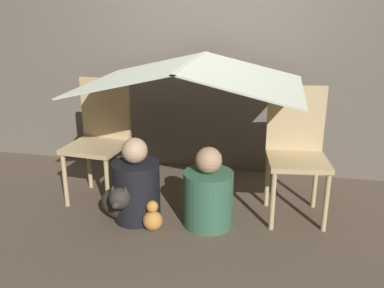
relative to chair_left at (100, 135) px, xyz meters
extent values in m
plane|color=brown|center=(0.76, -0.29, -0.52)|extent=(8.80, 8.80, 0.00)
cube|color=#6B6056|center=(0.76, 0.79, 0.73)|extent=(7.00, 0.05, 2.50)
cylinder|color=#D1B27F|center=(-0.21, -0.24, -0.31)|extent=(0.04, 0.04, 0.43)
cylinder|color=#D1B27F|center=(0.16, -0.28, -0.31)|extent=(0.04, 0.04, 0.43)
cylinder|color=#D1B27F|center=(-0.17, 0.12, -0.31)|extent=(0.04, 0.04, 0.43)
cylinder|color=#D1B27F|center=(0.19, 0.08, -0.31)|extent=(0.04, 0.04, 0.43)
cube|color=#D1B27F|center=(-0.01, -0.08, -0.07)|extent=(0.46, 0.46, 0.04)
cube|color=#D1B27F|center=(0.01, 0.11, 0.19)|extent=(0.42, 0.07, 0.49)
cylinder|color=#D1B27F|center=(1.38, -0.29, -0.31)|extent=(0.04, 0.04, 0.43)
cylinder|color=#D1B27F|center=(1.74, -0.24, -0.31)|extent=(0.04, 0.04, 0.43)
cylinder|color=#D1B27F|center=(1.33, 0.08, -0.31)|extent=(0.04, 0.04, 0.43)
cylinder|color=#D1B27F|center=(1.69, 0.12, -0.31)|extent=(0.04, 0.04, 0.43)
cube|color=#D1B27F|center=(1.53, -0.08, -0.07)|extent=(0.47, 0.47, 0.04)
cube|color=#D1B27F|center=(1.51, 0.11, 0.19)|extent=(0.42, 0.09, 0.49)
cube|color=silver|center=(0.38, -0.08, 0.52)|extent=(0.77, 1.14, 0.19)
cube|color=silver|center=(1.15, -0.08, 0.52)|extent=(0.77, 1.14, 0.19)
cube|color=silver|center=(0.76, -0.08, 0.61)|extent=(0.04, 1.14, 0.01)
cylinder|color=black|center=(0.40, -0.32, -0.30)|extent=(0.34, 0.34, 0.44)
sphere|color=#D6A884|center=(0.40, -0.32, 0.01)|extent=(0.19, 0.19, 0.19)
cylinder|color=#38664C|center=(0.93, -0.31, -0.32)|extent=(0.35, 0.35, 0.40)
sphere|color=tan|center=(0.93, -0.31, -0.03)|extent=(0.19, 0.19, 0.19)
ellipsoid|color=#332D28|center=(0.35, -0.38, -0.38)|extent=(0.41, 0.20, 0.28)
sphere|color=#332D28|center=(0.35, -0.53, -0.27)|extent=(0.15, 0.15, 0.15)
ellipsoid|color=#332D28|center=(0.35, -0.60, -0.28)|extent=(0.06, 0.08, 0.05)
cone|color=#332D28|center=(0.30, -0.53, -0.21)|extent=(0.05, 0.05, 0.07)
cone|color=#332D28|center=(0.40, -0.53, -0.21)|extent=(0.05, 0.05, 0.07)
sphere|color=#D88C3F|center=(0.56, -0.46, -0.45)|extent=(0.14, 0.14, 0.14)
sphere|color=#D88C3F|center=(0.56, -0.46, -0.34)|extent=(0.08, 0.08, 0.08)
camera|label=1|loc=(1.36, -3.03, 1.03)|focal=40.00mm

